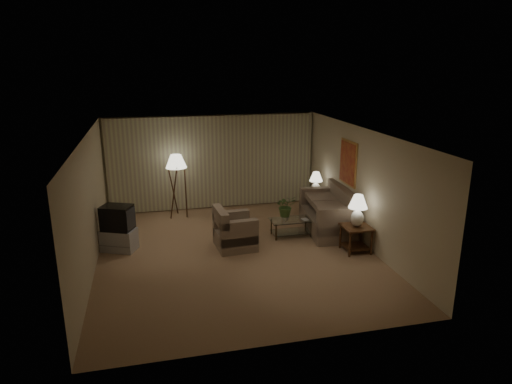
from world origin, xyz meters
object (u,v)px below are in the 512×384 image
side_table_near (356,234)px  table_lamp_near (358,208)px  table_lamp_far (316,181)px  ottoman (239,219)px  coffee_table (291,225)px  crt_tv (117,218)px  side_table_far (315,201)px  tv_cabinet (119,240)px  armchair (235,232)px  floor_lamp (177,185)px  vase (286,217)px  sofa (327,214)px

side_table_near → table_lamp_near: 0.61m
table_lamp_far → ottoman: 2.41m
coffee_table → crt_tv: bearing=179.2°
crt_tv → ottoman: crt_tv is taller
table_lamp_near → crt_tv: (-5.20, 1.31, -0.25)m
side_table_far → tv_cabinet: bearing=-166.0°
tv_cabinet → table_lamp_far: bearing=37.6°
table_lamp_near → ottoman: 3.26m
table_lamp_far → side_table_near: bearing=-90.0°
armchair → ottoman: 1.42m
armchair → ottoman: armchair is taller
armchair → floor_lamp: floor_lamp is taller
side_table_near → vase: size_ratio=3.68×
coffee_table → ottoman: bearing=139.3°
side_table_far → ottoman: bearing=-170.2°
ottoman → vase: vase is taller
table_lamp_far → crt_tv: bearing=-166.0°
side_table_far → floor_lamp: 3.83m
sofa → table_lamp_far: bearing=179.2°
sofa → armchair: size_ratio=2.14×
coffee_table → floor_lamp: bearing=141.2°
sofa → table_lamp_far: 1.37m
armchair → floor_lamp: (-1.12, 2.49, 0.53)m
table_lamp_near → floor_lamp: bearing=138.1°
floor_lamp → vase: bearing=-40.5°
ottoman → side_table_far: bearing=9.8°
table_lamp_far → table_lamp_near: bearing=-90.0°
coffee_table → vase: (-0.15, -0.00, 0.22)m
armchair → table_lamp_far: (2.60, 1.75, 0.59)m
armchair → ottoman: size_ratio=1.82×
side_table_near → table_lamp_far: bearing=90.0°
tv_cabinet → floor_lamp: (1.48, 2.03, 0.66)m
side_table_near → tv_cabinet: side_table_near is taller
side_table_near → crt_tv: bearing=165.9°
armchair → coffee_table: (1.48, 0.40, -0.10)m
tv_cabinet → vase: size_ratio=5.19×
sofa → table_lamp_near: 1.48m
tv_cabinet → vase: bearing=22.8°
floor_lamp → sofa: bearing=-29.1°
sofa → table_lamp_near: size_ratio=2.99×
floor_lamp → ottoman: 2.00m
side_table_far → table_lamp_far: 0.57m
armchair → vase: size_ratio=6.14×
crt_tv → floor_lamp: (1.48, 2.03, 0.13)m
side_table_far → ottoman: side_table_far is taller
side_table_near → side_table_far: 2.60m
table_lamp_near → vase: table_lamp_near is taller
sofa → crt_tv: bearing=-83.5°
armchair → crt_tv: (-2.60, 0.45, 0.40)m
table_lamp_far → floor_lamp: floor_lamp is taller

